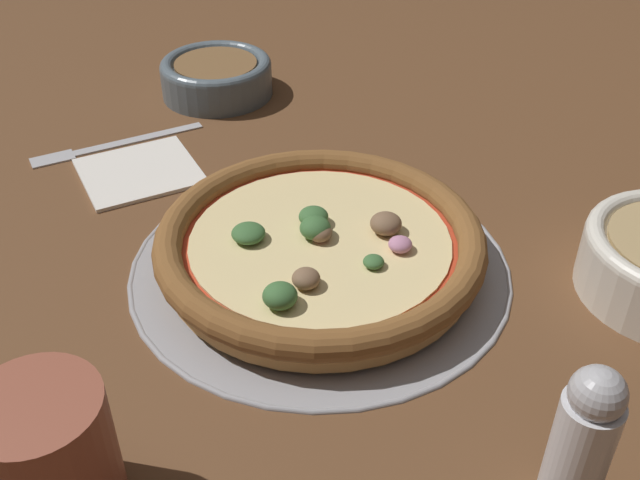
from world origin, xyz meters
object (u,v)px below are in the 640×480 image
Objects in this scene: fork at (109,145)px; pepper_shaker at (582,442)px; drinking_cup at (50,458)px; napkin at (139,170)px; pizza at (320,245)px; bowl_far at (217,75)px; pizza_tray at (320,265)px.

pepper_shaker is (0.03, 0.58, 0.05)m from fork.
napkin is at bearing -128.72° from drinking_cup.
fork is at bearing -85.81° from pizza.
bowl_far reaches higher than fork.
pepper_shaker reaches higher than napkin.
drinking_cup is at bearing 43.82° from bowl_far.
fork is (0.17, 0.02, -0.02)m from bowl_far.
bowl_far is at bearing -107.60° from pepper_shaker.
pizza is 0.28m from pepper_shaker.
pizza_tray is at bearing 66.82° from bowl_far.
fork is at bearing -94.59° from napkin.
drinking_cup is 0.40m from napkin.
fork is at bearing -85.76° from pizza_tray.
pizza_tray is 1.17× the size of pizza.
pizza_tray is at bearing -100.15° from pepper_shaker.
napkin is at bearing -83.25° from pizza.
drinking_cup is 0.31m from pepper_shaker.
drinking_cup reaches higher than bowl_far.
drinking_cup is at bearing -42.41° from pepper_shaker.
napkin is (0.03, -0.24, -0.02)m from pizza.
fork is (-0.25, -0.38, -0.05)m from drinking_cup.
pizza_tray is 2.43× the size of bowl_far.
drinking_cup is 0.67× the size of napkin.
drinking_cup reaches higher than fork.
pizza is 0.24m from napkin.
pizza reaches higher than napkin.
bowl_far is 0.64m from pepper_shaker.
drinking_cup reaches higher than pizza.
pepper_shaker is (0.19, 0.61, 0.03)m from bowl_far.
pizza_tray is 3.48× the size of drinking_cup.
bowl_far reaches higher than napkin.
pepper_shaker is (0.05, 0.27, 0.05)m from pizza_tray.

